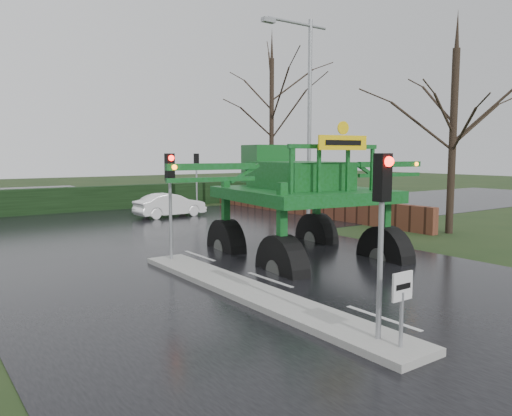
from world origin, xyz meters
TOP-DOWN VIEW (x-y plane):
  - ground at (0.00, 0.00)m, footprint 140.00×140.00m
  - road_main at (0.00, 10.00)m, footprint 14.00×80.00m
  - road_cross at (0.00, 16.00)m, footprint 80.00×12.00m
  - median_island at (-1.30, 3.00)m, footprint 1.20×10.00m
  - hedge_row at (0.00, 24.00)m, footprint 44.00×0.90m
  - brick_wall at (10.50, 16.00)m, footprint 0.40×20.00m
  - keep_left_sign at (-1.30, -1.50)m, footprint 0.50×0.07m
  - traffic_signal_near at (-1.30, -1.01)m, footprint 0.26×0.33m
  - traffic_signal_mid at (-1.30, 7.49)m, footprint 0.26×0.33m
  - traffic_signal_far at (6.50, 20.01)m, footprint 0.26×0.33m
  - street_light_right at (8.19, 12.00)m, footprint 3.85×0.30m
  - tree_right_near at (11.50, 6.00)m, footprint 5.60×5.60m
  - tree_right_far at (13.00, 21.00)m, footprint 7.00×7.00m
  - crop_sprayer at (0.92, 4.83)m, footprint 9.98×6.81m
  - white_sedan at (3.92, 18.38)m, footprint 4.03×1.61m

SIDE VIEW (x-z plane):
  - ground at x=0.00m, z-range 0.00..0.00m
  - white_sedan at x=3.92m, z-range -0.65..0.65m
  - road_main at x=0.00m, z-range -0.01..0.01m
  - road_cross at x=0.00m, z-range 0.00..0.02m
  - median_island at x=-1.30m, z-range 0.01..0.17m
  - brick_wall at x=10.50m, z-range 0.00..1.20m
  - hedge_row at x=0.00m, z-range 0.00..1.50m
  - keep_left_sign at x=-1.30m, z-range 0.38..1.73m
  - traffic_signal_near at x=-1.30m, z-range 0.83..4.35m
  - traffic_signal_mid at x=-1.30m, z-range 0.83..4.35m
  - traffic_signal_far at x=6.50m, z-range 0.83..4.35m
  - crop_sprayer at x=0.92m, z-range -0.15..5.46m
  - tree_right_near at x=11.50m, z-range 0.38..10.02m
  - street_light_right at x=8.19m, z-range 0.99..10.99m
  - tree_right_far at x=13.00m, z-range 0.47..12.52m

